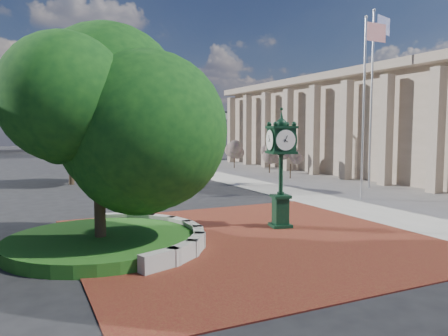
% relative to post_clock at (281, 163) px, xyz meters
% --- Properties ---
extents(ground, '(200.00, 200.00, 0.00)m').
position_rel_post_clock_xyz_m(ground, '(-1.96, -0.07, -2.56)').
color(ground, black).
rests_on(ground, ground).
extents(plaza, '(12.00, 12.00, 0.04)m').
position_rel_post_clock_xyz_m(plaza, '(-1.96, -1.07, -2.54)').
color(plaza, maroon).
rests_on(plaza, ground).
extents(sidewalk, '(20.00, 50.00, 0.04)m').
position_rel_post_clock_xyz_m(sidewalk, '(14.04, 9.93, -2.54)').
color(sidewalk, '#9E9B93').
rests_on(sidewalk, ground).
extents(planter_wall, '(2.96, 6.77, 0.54)m').
position_rel_post_clock_xyz_m(planter_wall, '(-4.67, -0.07, -2.29)').
color(planter_wall, '#9E9B93').
rests_on(planter_wall, ground).
extents(grass_bed, '(6.10, 6.10, 0.40)m').
position_rel_post_clock_xyz_m(grass_bed, '(-6.96, -0.07, -2.36)').
color(grass_bed, '#204D16').
rests_on(grass_bed, ground).
extents(civic_building, '(17.35, 44.00, 8.60)m').
position_rel_post_clock_xyz_m(civic_building, '(21.64, 11.93, 1.77)').
color(civic_building, gray).
rests_on(civic_building, ground).
extents(overpass, '(90.00, 12.00, 7.50)m').
position_rel_post_clock_xyz_m(overpass, '(-2.18, 69.93, 3.98)').
color(overpass, '#9E9B93').
rests_on(overpass, ground).
extents(tree_planter, '(5.20, 5.20, 6.33)m').
position_rel_post_clock_xyz_m(tree_planter, '(-6.96, -0.07, 1.17)').
color(tree_planter, '#38281C').
rests_on(tree_planter, ground).
extents(tree_street, '(4.40, 4.40, 5.45)m').
position_rel_post_clock_xyz_m(tree_street, '(-5.96, 17.93, 0.68)').
color(tree_street, '#38281C').
rests_on(tree_street, ground).
extents(post_clock, '(1.12, 1.12, 4.65)m').
position_rel_post_clock_xyz_m(post_clock, '(0.00, 0.00, 0.00)').
color(post_clock, black).
rests_on(post_clock, ground).
extents(parked_car, '(2.96, 5.17, 1.66)m').
position_rel_post_clock_xyz_m(parked_car, '(0.86, 35.28, -1.73)').
color(parked_car, '#5B170D').
rests_on(parked_car, ground).
extents(flagpole_a, '(1.56, 0.18, 9.94)m').
position_rel_post_clock_xyz_m(flagpole_a, '(7.70, 3.84, 2.54)').
color(flagpole_a, silver).
rests_on(flagpole_a, ground).
extents(flagpole_b, '(1.77, 0.54, 11.57)m').
position_rel_post_clock_xyz_m(flagpole_b, '(11.58, 7.32, 3.37)').
color(flagpole_b, silver).
rests_on(flagpole_b, ground).
extents(street_lamp_near, '(2.16, 0.27, 9.65)m').
position_rel_post_clock_xyz_m(street_lamp_near, '(-0.96, 23.53, 3.10)').
color(street_lamp_near, slate).
rests_on(street_lamp_near, ground).
extents(street_lamp_far, '(2.11, 0.39, 9.42)m').
position_rel_post_clock_xyz_m(street_lamp_far, '(-4.14, 39.21, 2.96)').
color(street_lamp_far, slate).
rests_on(street_lamp_far, ground).
extents(shrub_near, '(1.20, 1.20, 2.20)m').
position_rel_post_clock_xyz_m(shrub_near, '(10.02, 14.25, -0.96)').
color(shrub_near, '#38281C').
rests_on(shrub_near, ground).
extents(shrub_mid, '(1.20, 1.20, 2.20)m').
position_rel_post_clock_xyz_m(shrub_mid, '(10.81, 18.70, -0.96)').
color(shrub_mid, '#38281C').
rests_on(shrub_mid, ground).
extents(shrub_far, '(1.20, 1.20, 2.20)m').
position_rel_post_clock_xyz_m(shrub_far, '(10.10, 24.27, -0.96)').
color(shrub_far, '#38281C').
rests_on(shrub_far, ground).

